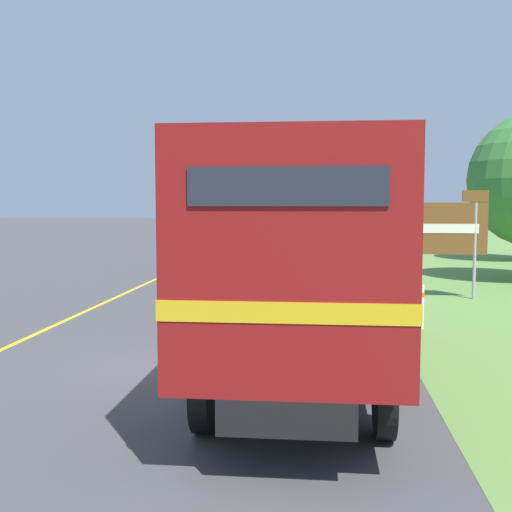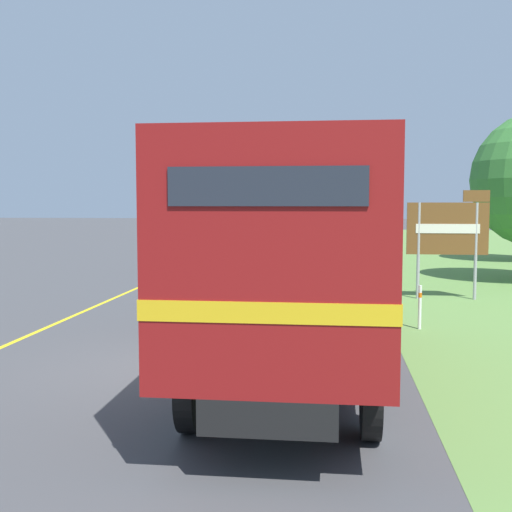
% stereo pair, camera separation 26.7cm
% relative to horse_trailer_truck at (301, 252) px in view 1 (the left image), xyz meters
% --- Properties ---
extents(ground_plane, '(200.00, 200.00, 0.00)m').
position_rel_horse_trailer_truck_xyz_m(ground_plane, '(-1.85, 0.26, -1.94)').
color(ground_plane, '#444447').
extents(edge_line_yellow, '(0.12, 70.85, 0.01)m').
position_rel_horse_trailer_truck_xyz_m(edge_line_yellow, '(-5.55, 20.53, -1.94)').
color(edge_line_yellow, yellow).
rests_on(edge_line_yellow, ground).
extents(centre_dash_near, '(0.12, 2.60, 0.01)m').
position_rel_horse_trailer_truck_xyz_m(centre_dash_near, '(-1.85, 0.51, -1.94)').
color(centre_dash_near, white).
rests_on(centre_dash_near, ground).
extents(centre_dash_mid_a, '(0.12, 2.60, 0.01)m').
position_rel_horse_trailer_truck_xyz_m(centre_dash_mid_a, '(-1.85, 7.11, -1.94)').
color(centre_dash_mid_a, white).
rests_on(centre_dash_mid_a, ground).
extents(centre_dash_mid_b, '(0.12, 2.60, 0.01)m').
position_rel_horse_trailer_truck_xyz_m(centre_dash_mid_b, '(-1.85, 13.71, -1.94)').
color(centre_dash_mid_b, white).
rests_on(centre_dash_mid_b, ground).
extents(centre_dash_far, '(0.12, 2.60, 0.01)m').
position_rel_horse_trailer_truck_xyz_m(centre_dash_far, '(-1.85, 20.31, -1.94)').
color(centre_dash_far, white).
rests_on(centre_dash_far, ground).
extents(centre_dash_farthest, '(0.12, 2.60, 0.01)m').
position_rel_horse_trailer_truck_xyz_m(centre_dash_farthest, '(-1.85, 26.91, -1.94)').
color(centre_dash_farthest, white).
rests_on(centre_dash_farthest, ground).
extents(horse_trailer_truck, '(2.45, 8.75, 3.43)m').
position_rel_horse_trailer_truck_xyz_m(horse_trailer_truck, '(0.00, 0.00, 0.00)').
color(horse_trailer_truck, black).
rests_on(horse_trailer_truck, ground).
extents(lead_car_white, '(1.80, 4.37, 1.90)m').
position_rel_horse_trailer_truck_xyz_m(lead_car_white, '(-3.58, 15.86, -0.98)').
color(lead_car_white, black).
rests_on(lead_car_white, ground).
extents(lead_car_silver_ahead, '(1.80, 4.08, 2.02)m').
position_rel_horse_trailer_truck_xyz_m(lead_car_silver_ahead, '(-0.01, 32.56, -0.93)').
color(lead_car_silver_ahead, black).
rests_on(lead_car_silver_ahead, ground).
extents(lead_car_blue_ahead, '(1.80, 4.45, 1.86)m').
position_rel_horse_trailer_truck_xyz_m(lead_car_blue_ahead, '(-3.91, 45.91, -0.99)').
color(lead_car_blue_ahead, black).
rests_on(lead_car_blue_ahead, ground).
extents(highway_sign, '(2.23, 0.09, 3.05)m').
position_rel_horse_trailer_truck_xyz_m(highway_sign, '(3.82, 8.51, -0.01)').
color(highway_sign, '#9E9EA3').
rests_on(highway_sign, ground).
extents(delineator_post, '(0.08, 0.08, 0.95)m').
position_rel_horse_trailer_truck_xyz_m(delineator_post, '(2.46, 4.00, -1.43)').
color(delineator_post, white).
rests_on(delineator_post, ground).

